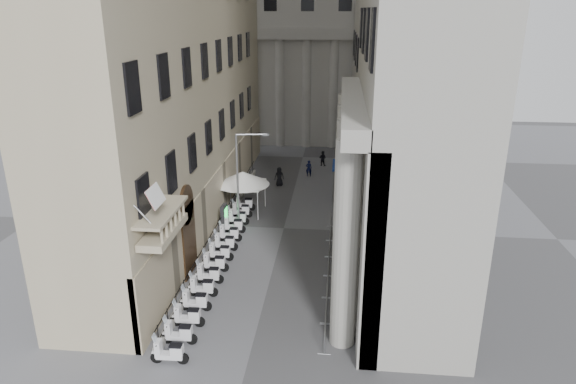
{
  "coord_description": "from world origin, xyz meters",
  "views": [
    {
      "loc": [
        3.76,
        -15.04,
        15.14
      ],
      "look_at": [
        0.78,
        14.55,
        4.5
      ],
      "focal_mm": 32.0,
      "sensor_mm": 36.0,
      "label": 1
    }
  ],
  "objects_px": {
    "street_lamp": "(241,175)",
    "info_kiosk": "(224,218)",
    "security_tent": "(242,178)",
    "pedestrian_a": "(309,168)",
    "scooter_0": "(171,363)",
    "pedestrian_b": "(323,158)"
  },
  "relations": [
    {
      "from": "street_lamp",
      "to": "pedestrian_a",
      "type": "distance_m",
      "value": 14.09
    },
    {
      "from": "street_lamp",
      "to": "info_kiosk",
      "type": "xyz_separation_m",
      "value": [
        -1.23,
        -0.4,
        -3.17
      ]
    },
    {
      "from": "security_tent",
      "to": "scooter_0",
      "type": "bearing_deg",
      "value": -89.73
    },
    {
      "from": "security_tent",
      "to": "street_lamp",
      "type": "xyz_separation_m",
      "value": [
        0.6,
        -3.46,
        1.4
      ]
    },
    {
      "from": "street_lamp",
      "to": "security_tent",
      "type": "bearing_deg",
      "value": 91.44
    },
    {
      "from": "scooter_0",
      "to": "pedestrian_a",
      "type": "distance_m",
      "value": 28.53
    },
    {
      "from": "info_kiosk",
      "to": "pedestrian_a",
      "type": "xyz_separation_m",
      "value": [
        5.23,
        13.48,
        -0.23
      ]
    },
    {
      "from": "scooter_0",
      "to": "pedestrian_b",
      "type": "bearing_deg",
      "value": -11.82
    },
    {
      "from": "street_lamp",
      "to": "pedestrian_a",
      "type": "relative_size",
      "value": 4.51
    },
    {
      "from": "scooter_0",
      "to": "street_lamp",
      "type": "distance_m",
      "value": 15.67
    },
    {
      "from": "info_kiosk",
      "to": "scooter_0",
      "type": "bearing_deg",
      "value": -85.31
    },
    {
      "from": "scooter_0",
      "to": "pedestrian_a",
      "type": "height_order",
      "value": "pedestrian_a"
    },
    {
      "from": "scooter_0",
      "to": "pedestrian_b",
      "type": "relative_size",
      "value": 0.97
    },
    {
      "from": "pedestrian_b",
      "to": "pedestrian_a",
      "type": "bearing_deg",
      "value": 89.87
    },
    {
      "from": "scooter_0",
      "to": "info_kiosk",
      "type": "bearing_deg",
      "value": 1.12
    },
    {
      "from": "security_tent",
      "to": "pedestrian_a",
      "type": "relative_size",
      "value": 2.61
    },
    {
      "from": "security_tent",
      "to": "pedestrian_a",
      "type": "height_order",
      "value": "security_tent"
    },
    {
      "from": "info_kiosk",
      "to": "street_lamp",
      "type": "bearing_deg",
      "value": 19.88
    },
    {
      "from": "security_tent",
      "to": "info_kiosk",
      "type": "height_order",
      "value": "security_tent"
    },
    {
      "from": "security_tent",
      "to": "pedestrian_b",
      "type": "bearing_deg",
      "value": 66.53
    },
    {
      "from": "street_lamp",
      "to": "pedestrian_a",
      "type": "height_order",
      "value": "street_lamp"
    },
    {
      "from": "security_tent",
      "to": "info_kiosk",
      "type": "bearing_deg",
      "value": -99.35
    }
  ]
}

